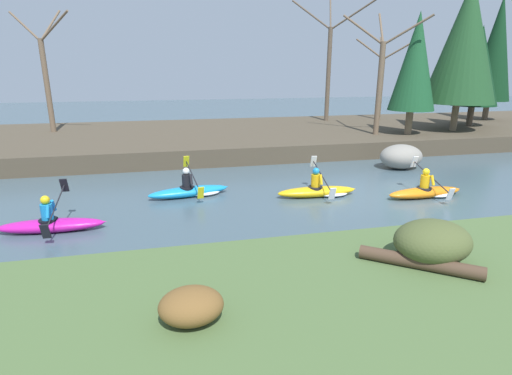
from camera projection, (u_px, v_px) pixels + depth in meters
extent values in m
plane|color=#425660|center=(393.00, 198.00, 13.39)|extent=(90.00, 90.00, 0.00)
cube|color=#4C4233|center=(294.00, 135.00, 23.48)|extent=(44.00, 10.86, 0.81)
cylinder|color=#7A664C|center=(409.00, 122.00, 21.08)|extent=(0.36, 0.36, 1.26)
cone|color=#194C28|center=(415.00, 62.00, 20.20)|extent=(2.34, 2.34, 4.83)
cylinder|color=#7A664C|center=(455.00, 117.00, 22.25)|extent=(0.36, 0.36, 1.52)
cone|color=#1E4723|center=(465.00, 42.00, 21.12)|extent=(3.75, 3.75, 6.36)
cylinder|color=brown|center=(470.00, 116.00, 24.20)|extent=(0.36, 0.36, 1.21)
cone|color=#0F3319|center=(478.00, 66.00, 23.38)|extent=(2.68, 2.68, 4.52)
cylinder|color=brown|center=(486.00, 110.00, 26.95)|extent=(0.36, 0.36, 1.27)
cone|color=#0F3319|center=(496.00, 49.00, 25.82)|extent=(2.50, 2.50, 6.54)
cylinder|color=brown|center=(47.00, 87.00, 21.30)|extent=(0.28, 0.28, 4.85)
cylinder|color=brown|center=(25.00, 26.00, 20.91)|extent=(1.79, 1.53, 1.62)
cylinder|color=brown|center=(54.00, 27.00, 19.95)|extent=(1.88, 1.60, 1.43)
cylinder|color=brown|center=(50.00, 26.00, 21.38)|extent=(0.83, 2.02, 1.80)
cylinder|color=brown|center=(328.00, 75.00, 25.87)|extent=(0.28, 0.28, 5.84)
cylinder|color=brown|center=(311.00, 15.00, 25.39)|extent=(2.14, 1.82, 1.93)
cylinder|color=brown|center=(354.00, 14.00, 24.23)|extent=(2.25, 1.91, 1.70)
cylinder|color=brown|center=(331.00, 14.00, 25.95)|extent=(0.97, 2.42, 2.15)
cylinder|color=brown|center=(379.00, 89.00, 20.52)|extent=(0.28, 0.28, 4.64)
cylinder|color=brown|center=(363.00, 30.00, 20.14)|extent=(1.72, 1.47, 1.55)
cylinder|color=brown|center=(408.00, 30.00, 19.22)|extent=(1.81, 1.54, 1.37)
cylinder|color=brown|center=(381.00, 29.00, 20.59)|extent=(0.80, 1.94, 1.72)
cylinder|color=brown|center=(381.00, 89.00, 26.76)|extent=(0.28, 0.28, 4.08)
cylinder|color=brown|center=(370.00, 49.00, 26.44)|extent=(1.53, 1.31, 1.38)
cylinder|color=brown|center=(400.00, 50.00, 25.63)|extent=(1.60, 1.37, 1.22)
cylinder|color=brown|center=(382.00, 48.00, 26.83)|extent=(0.72, 1.72, 1.53)
ellipsoid|color=brown|center=(191.00, 306.00, 5.46)|extent=(0.90, 0.75, 0.49)
ellipsoid|color=#4C562D|center=(432.00, 241.00, 7.16)|extent=(1.40, 1.17, 0.76)
ellipsoid|color=orange|center=(425.00, 192.00, 13.39)|extent=(2.72, 0.71, 0.34)
cone|color=orange|center=(456.00, 189.00, 13.70)|extent=(0.36, 0.21, 0.20)
cylinder|color=black|center=(424.00, 188.00, 13.34)|extent=(0.50, 0.50, 0.08)
cylinder|color=yellow|center=(425.00, 181.00, 13.27)|extent=(0.31, 0.31, 0.42)
sphere|color=yellow|center=(426.00, 172.00, 13.17)|extent=(0.24, 0.24, 0.23)
cylinder|color=yellow|center=(423.00, 177.00, 13.49)|extent=(0.10, 0.23, 0.35)
cylinder|color=yellow|center=(433.00, 180.00, 13.04)|extent=(0.10, 0.23, 0.35)
cylinder|color=black|center=(431.00, 177.00, 13.29)|extent=(0.11, 1.91, 0.65)
cube|color=white|center=(415.00, 162.00, 14.08)|extent=(0.21, 0.17, 0.41)
cube|color=white|center=(450.00, 194.00, 12.50)|extent=(0.21, 0.17, 0.41)
ellipsoid|color=white|center=(438.00, 193.00, 13.55)|extent=(1.13, 0.74, 0.18)
ellipsoid|color=yellow|center=(317.00, 192.00, 13.48)|extent=(2.72, 0.68, 0.34)
cone|color=yellow|center=(351.00, 189.00, 13.70)|extent=(0.36, 0.21, 0.20)
cylinder|color=black|center=(315.00, 188.00, 13.43)|extent=(0.49, 0.49, 0.08)
cylinder|color=yellow|center=(316.00, 180.00, 13.36)|extent=(0.31, 0.31, 0.42)
sphere|color=#1E89D1|center=(316.00, 171.00, 13.27)|extent=(0.24, 0.24, 0.23)
cylinder|color=yellow|center=(316.00, 176.00, 13.58)|extent=(0.10, 0.23, 0.35)
cylinder|color=yellow|center=(321.00, 180.00, 13.13)|extent=(0.10, 0.23, 0.35)
cylinder|color=black|center=(322.00, 176.00, 13.36)|extent=(0.10, 1.91, 0.65)
cube|color=white|center=(313.00, 161.00, 14.17)|extent=(0.20, 0.16, 0.41)
cube|color=white|center=(332.00, 194.00, 12.56)|extent=(0.20, 0.16, 0.41)
ellipsoid|color=white|center=(332.00, 193.00, 13.60)|extent=(1.12, 0.73, 0.18)
ellipsoid|color=#1993D6|center=(189.00, 192.00, 13.48)|extent=(2.76, 1.05, 0.34)
cone|color=#1993D6|center=(224.00, 187.00, 13.93)|extent=(0.38, 0.26, 0.20)
cylinder|color=black|center=(187.00, 188.00, 13.42)|extent=(0.55, 0.55, 0.08)
cylinder|color=black|center=(187.00, 181.00, 13.35)|extent=(0.35, 0.35, 0.42)
sphere|color=white|center=(186.00, 171.00, 13.26)|extent=(0.27, 0.27, 0.23)
cylinder|color=black|center=(188.00, 176.00, 13.57)|extent=(0.13, 0.24, 0.35)
cylinder|color=black|center=(191.00, 180.00, 13.15)|extent=(0.13, 0.24, 0.35)
cylinder|color=black|center=(193.00, 176.00, 13.40)|extent=(0.36, 1.89, 0.65)
cube|color=yellow|center=(186.00, 161.00, 14.15)|extent=(0.22, 0.19, 0.41)
cube|color=yellow|center=(201.00, 193.00, 12.64)|extent=(0.22, 0.19, 0.41)
ellipsoid|color=white|center=(204.00, 192.00, 13.71)|extent=(1.20, 0.88, 0.18)
ellipsoid|color=#C61999|center=(51.00, 225.00, 10.58)|extent=(2.73, 0.74, 0.34)
cone|color=#C61999|center=(100.00, 222.00, 10.78)|extent=(0.36, 0.22, 0.20)
cylinder|color=black|center=(48.00, 221.00, 10.53)|extent=(0.50, 0.50, 0.08)
cylinder|color=#1984CC|center=(47.00, 212.00, 10.46)|extent=(0.32, 0.32, 0.42)
sphere|color=yellow|center=(45.00, 200.00, 10.37)|extent=(0.24, 0.24, 0.23)
cylinder|color=#1984CC|center=(53.00, 205.00, 10.68)|extent=(0.10, 0.23, 0.35)
cylinder|color=#1984CC|center=(48.00, 211.00, 10.23)|extent=(0.10, 0.23, 0.35)
cylinder|color=black|center=(56.00, 207.00, 10.46)|extent=(0.14, 1.91, 0.65)
cube|color=black|center=(64.00, 185.00, 11.27)|extent=(0.21, 0.17, 0.41)
cube|color=black|center=(45.00, 232.00, 9.65)|extent=(0.21, 0.17, 0.41)
ellipsoid|color=gray|center=(401.00, 157.00, 17.17)|extent=(1.85, 1.45, 1.04)
cylinder|color=#4C3828|center=(419.00, 262.00, 6.95)|extent=(1.76, 1.45, 0.24)
cylinder|color=#4C3828|center=(433.00, 253.00, 6.80)|extent=(0.08, 0.08, 0.20)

